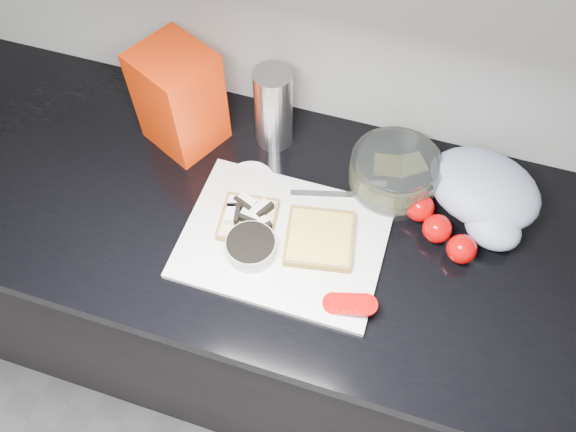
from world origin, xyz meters
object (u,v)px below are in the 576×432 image
object	(u,v)px
cutting_board	(284,240)
steel_canister	(273,108)
bread_bag	(179,99)
glass_bowl	(394,173)

from	to	relation	value
cutting_board	steel_canister	distance (m)	0.29
cutting_board	steel_canister	world-z (taller)	steel_canister
bread_bag	steel_canister	xyz separation A→B (m)	(0.19, 0.05, -0.02)
glass_bowl	bread_bag	size ratio (longest dim) A/B	0.81
steel_canister	bread_bag	bearing A→B (deg)	-165.29
steel_canister	glass_bowl	bearing A→B (deg)	-9.23
cutting_board	steel_canister	bearing A→B (deg)	112.18
steel_canister	cutting_board	bearing A→B (deg)	-67.82
glass_bowl	steel_canister	distance (m)	0.29
cutting_board	glass_bowl	bearing A→B (deg)	49.21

